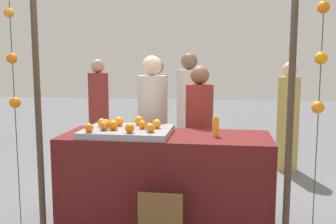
{
  "coord_description": "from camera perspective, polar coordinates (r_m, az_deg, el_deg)",
  "views": [
    {
      "loc": [
        0.55,
        -3.62,
        1.6
      ],
      "look_at": [
        0.0,
        0.15,
        1.09
      ],
      "focal_mm": 41.53,
      "sensor_mm": 36.0,
      "label": 1
    }
  ],
  "objects": [
    {
      "name": "orange_6",
      "position": [
        3.93,
        -4.27,
        -1.25
      ],
      "size": [
        0.09,
        0.09,
        0.09
      ],
      "primitive_type": "sphere",
      "color": "orange",
      "rests_on": "orange_tray"
    },
    {
      "name": "crowd_person_2",
      "position": [
        5.42,
        3.08,
        -0.95
      ],
      "size": [
        0.34,
        0.34,
        1.7
      ],
      "color": "beige",
      "rests_on": "ground_plane"
    },
    {
      "name": "orange_7",
      "position": [
        3.87,
        -9.7,
        -1.54
      ],
      "size": [
        0.08,
        0.08,
        0.08
      ],
      "primitive_type": "sphere",
      "color": "orange",
      "rests_on": "orange_tray"
    },
    {
      "name": "orange_9",
      "position": [
        3.74,
        -1.66,
        -1.73
      ],
      "size": [
        0.09,
        0.09,
        0.09
      ],
      "primitive_type": "sphere",
      "color": "orange",
      "rests_on": "orange_tray"
    },
    {
      "name": "orange_12",
      "position": [
        3.6,
        -11.51,
        -2.29
      ],
      "size": [
        0.08,
        0.08,
        0.08
      ],
      "primitive_type": "sphere",
      "color": "orange",
      "rests_on": "orange_tray"
    },
    {
      "name": "orange_8",
      "position": [
        3.9,
        -7.18,
        -1.37
      ],
      "size": [
        0.09,
        0.09,
        0.09
      ],
      "primitive_type": "sphere",
      "color": "orange",
      "rests_on": "orange_tray"
    },
    {
      "name": "crowd_person_0",
      "position": [
        6.37,
        -10.12,
        -0.12
      ],
      "size": [
        0.32,
        0.32,
        1.61
      ],
      "color": "maroon",
      "rests_on": "ground_plane"
    },
    {
      "name": "orange_0",
      "position": [
        3.51,
        -5.64,
        -2.37
      ],
      "size": [
        0.09,
        0.09,
        0.09
      ],
      "primitive_type": "sphere",
      "color": "orange",
      "rests_on": "orange_tray"
    },
    {
      "name": "garland_strand_right",
      "position": [
        3.27,
        21.48,
        6.66
      ],
      "size": [
        0.1,
        0.1,
        2.1
      ],
      "color": "#2D4C23",
      "rests_on": "ground_plane"
    },
    {
      "name": "crowd_person_1",
      "position": [
        5.87,
        17.18,
        -1.19
      ],
      "size": [
        0.31,
        0.31,
        1.57
      ],
      "color": "tan",
      "rests_on": "ground_plane"
    },
    {
      "name": "chalkboard_sign",
      "position": [
        3.35,
        -1.13,
        -16.07
      ],
      "size": [
        0.38,
        0.03,
        0.53
      ],
      "color": "brown",
      "rests_on": "ground_plane"
    },
    {
      "name": "canopy_post_left",
      "position": [
        3.62,
        -18.53,
        0.23
      ],
      "size": [
        0.06,
        0.06,
        2.32
      ],
      "primitive_type": "cylinder",
      "color": "#473828",
      "rests_on": "ground_plane"
    },
    {
      "name": "orange_tray",
      "position": [
        3.75,
        -5.91,
        -2.86
      ],
      "size": [
        0.82,
        0.65,
        0.06
      ],
      "primitive_type": "cube",
      "color": "gray",
      "rests_on": "stall_counter"
    },
    {
      "name": "orange_4",
      "position": [
        3.61,
        -2.75,
        -2.17
      ],
      "size": [
        0.07,
        0.07,
        0.07
      ],
      "primitive_type": "sphere",
      "color": "orange",
      "rests_on": "orange_tray"
    },
    {
      "name": "garland_strand_left",
      "position": [
        3.64,
        -21.85,
        6.01
      ],
      "size": [
        0.1,
        0.1,
        2.1
      ],
      "color": "#2D4C23",
      "rests_on": "ground_plane"
    },
    {
      "name": "orange_5",
      "position": [
        3.71,
        -3.78,
        -1.85
      ],
      "size": [
        0.08,
        0.08,
        0.08
      ],
      "primitive_type": "sphere",
      "color": "orange",
      "rests_on": "orange_tray"
    },
    {
      "name": "orange_2",
      "position": [
        3.68,
        -8.02,
        -1.93
      ],
      "size": [
        0.09,
        0.09,
        0.09
      ],
      "primitive_type": "sphere",
      "color": "orange",
      "rests_on": "orange_tray"
    },
    {
      "name": "canopy_post_right",
      "position": [
        3.27,
        17.5,
        -0.47
      ],
      "size": [
        0.06,
        0.06,
        2.32
      ],
      "primitive_type": "cylinder",
      "color": "#473828",
      "rests_on": "ground_plane"
    },
    {
      "name": "vendor_right",
      "position": [
        4.41,
        4.59,
        -3.94
      ],
      "size": [
        0.31,
        0.31,
        1.54
      ],
      "color": "maroon",
      "rests_on": "ground_plane"
    },
    {
      "name": "vendor_left",
      "position": [
        4.47,
        -2.31,
        -3.1
      ],
      "size": [
        0.33,
        0.33,
        1.65
      ],
      "color": "beige",
      "rests_on": "ground_plane"
    },
    {
      "name": "orange_3",
      "position": [
        3.81,
        -9.09,
        -1.67
      ],
      "size": [
        0.08,
        0.08,
        0.08
      ],
      "primitive_type": "sphere",
      "color": "orange",
      "rests_on": "orange_tray"
    },
    {
      "name": "ground_plane",
      "position": [
        4.0,
        -0.32,
        -15.96
      ],
      "size": [
        24.0,
        24.0,
        0.0
      ],
      "primitive_type": "plane",
      "color": "slate"
    },
    {
      "name": "orange_10",
      "position": [
        3.53,
        -2.55,
        -2.35
      ],
      "size": [
        0.08,
        0.08,
        0.08
      ],
      "primitive_type": "sphere",
      "color": "orange",
      "rests_on": "orange_tray"
    },
    {
      "name": "stall_counter",
      "position": [
        3.84,
        -0.33,
        -9.87
      ],
      "size": [
        1.99,
        0.76,
        0.89
      ],
      "primitive_type": "cube",
      "color": "#5B1919",
      "rests_on": "ground_plane"
    },
    {
      "name": "orange_11",
      "position": [
        3.68,
        -9.43,
        -2.0
      ],
      "size": [
        0.08,
        0.08,
        0.08
      ],
      "primitive_type": "sphere",
      "color": "orange",
      "rests_on": "orange_tray"
    },
    {
      "name": "crowd_person_3",
      "position": [
        5.65,
        -1.7,
        -0.96
      ],
      "size": [
        0.32,
        0.32,
        1.62
      ],
      "color": "#99999E",
      "rests_on": "ground_plane"
    },
    {
      "name": "orange_1",
      "position": [
        3.78,
        -8.0,
        -1.75
      ],
      "size": [
        0.08,
        0.08,
        0.08
      ],
      "primitive_type": "sphere",
      "color": "orange",
      "rests_on": "orange_tray"
    },
    {
      "name": "juice_bottle",
      "position": [
        3.67,
        7.0,
        -2.13
      ],
      "size": [
        0.06,
        0.06,
        0.2
      ],
      "color": "orange",
      "rests_on": "stall_counter"
    }
  ]
}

